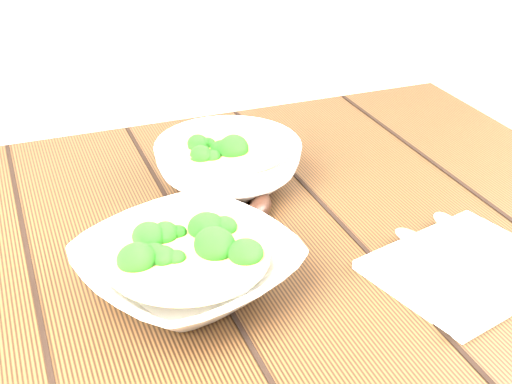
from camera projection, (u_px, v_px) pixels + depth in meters
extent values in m
cube|color=#311E0E|center=(208.00, 254.00, 0.93)|extent=(1.20, 0.80, 0.04)
cube|color=#311E0E|center=(401.00, 266.00, 1.56)|extent=(0.07, 0.07, 0.71)
imported|color=silver|center=(188.00, 268.00, 0.82)|extent=(0.31, 0.31, 0.06)
cylinder|color=olive|center=(187.00, 254.00, 0.81)|extent=(0.19, 0.19, 0.00)
ellipsoid|color=#1A6D18|center=(204.00, 242.00, 0.82)|extent=(0.04, 0.04, 0.03)
ellipsoid|color=#1A6D18|center=(190.00, 231.00, 0.84)|extent=(0.04, 0.04, 0.03)
ellipsoid|color=#1A6D18|center=(153.00, 233.00, 0.83)|extent=(0.04, 0.04, 0.03)
ellipsoid|color=#1A6D18|center=(162.00, 253.00, 0.80)|extent=(0.04, 0.04, 0.03)
ellipsoid|color=#1A6D18|center=(166.00, 270.00, 0.77)|extent=(0.04, 0.04, 0.03)
ellipsoid|color=#1A6D18|center=(207.00, 278.00, 0.76)|extent=(0.04, 0.04, 0.03)
ellipsoid|color=#1A6D18|center=(215.00, 253.00, 0.80)|extent=(0.04, 0.04, 0.03)
imported|color=silver|center=(228.00, 165.00, 1.04)|extent=(0.27, 0.27, 0.07)
cylinder|color=olive|center=(228.00, 150.00, 1.03)|extent=(0.17, 0.17, 0.00)
ellipsoid|color=#1A6D18|center=(240.00, 142.00, 1.04)|extent=(0.04, 0.04, 0.03)
ellipsoid|color=#1A6D18|center=(220.00, 137.00, 1.05)|extent=(0.04, 0.04, 0.03)
ellipsoid|color=#1A6D18|center=(193.00, 147.00, 1.02)|extent=(0.04, 0.04, 0.03)
ellipsoid|color=#1A6D18|center=(223.00, 154.00, 1.00)|extent=(0.04, 0.04, 0.03)
ellipsoid|color=#1A6D18|center=(251.00, 153.00, 1.01)|extent=(0.04, 0.04, 0.03)
torus|color=black|center=(230.00, 204.00, 0.98)|extent=(0.12, 0.12, 0.03)
cube|color=beige|center=(465.00, 269.00, 0.86)|extent=(0.24, 0.22, 0.01)
cylinder|color=#B5B19F|center=(458.00, 268.00, 0.84)|extent=(0.03, 0.13, 0.01)
ellipsoid|color=#B5B19F|center=(411.00, 237.00, 0.90)|extent=(0.04, 0.05, 0.01)
cylinder|color=#B5B19F|center=(478.00, 254.00, 0.87)|extent=(0.02, 0.13, 0.01)
ellipsoid|color=#B5B19F|center=(446.00, 221.00, 0.94)|extent=(0.03, 0.05, 0.01)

